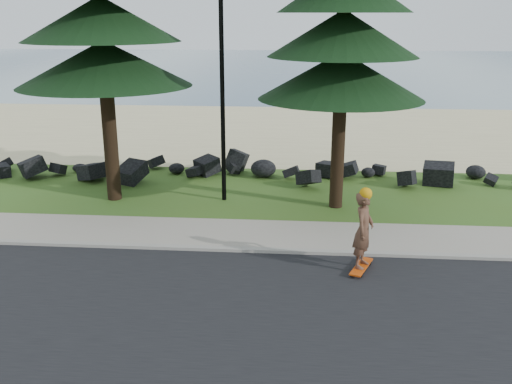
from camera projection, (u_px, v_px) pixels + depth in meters
ground at (208, 237)px, 15.10m from camera, size 160.00×160.00×0.00m
road at (170, 325)px, 10.82m from camera, size 160.00×7.00×0.02m
kerb at (202, 249)px, 14.23m from camera, size 160.00×0.20×0.10m
sidewalk at (209, 233)px, 15.28m from camera, size 160.00×2.00×0.08m
beach_sand at (254, 130)px, 28.89m from camera, size 160.00×15.00×0.01m
ocean at (281, 66)px, 63.60m from camera, size 160.00×58.00×0.01m
seawall_boulders at (233, 179)px, 20.43m from camera, size 60.00×2.40×1.10m
lamp_post at (222, 67)px, 16.91m from camera, size 0.25×0.14×8.14m
skateboarder at (364, 230)px, 12.83m from camera, size 0.64×1.09×1.98m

